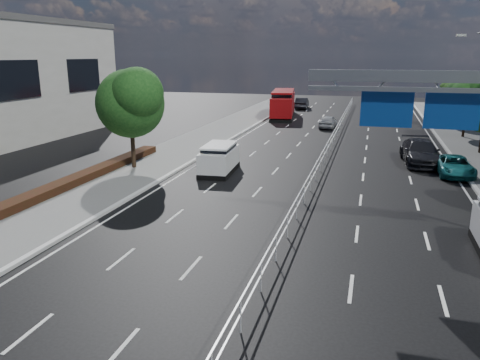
% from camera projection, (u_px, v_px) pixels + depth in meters
% --- Properties ---
extents(median_fence, '(0.05, 85.00, 1.02)m').
position_uv_depth(median_fence, '(323.00, 158.00, 32.15)').
color(median_fence, silver).
rests_on(median_fence, ground).
extents(overhead_gantry, '(10.24, 0.38, 7.45)m').
position_uv_depth(overhead_gantry, '(475.00, 104.00, 17.50)').
color(overhead_gantry, gray).
rests_on(overhead_gantry, ground).
extents(near_tree_back, '(4.84, 4.51, 6.69)m').
position_uv_depth(near_tree_back, '(131.00, 99.00, 30.02)').
color(near_tree_back, black).
rests_on(near_tree_back, ground).
extents(far_tree_g, '(3.96, 3.69, 5.45)m').
position_uv_depth(far_tree_g, '(468.00, 97.00, 41.82)').
color(far_tree_g, black).
rests_on(far_tree_g, ground).
extents(far_tree_h, '(3.41, 3.18, 4.91)m').
position_uv_depth(far_tree_h, '(455.00, 94.00, 48.88)').
color(far_tree_h, black).
rests_on(far_tree_h, ground).
extents(white_minivan, '(2.14, 4.39, 1.85)m').
position_uv_depth(white_minivan, '(219.00, 159.00, 30.13)').
color(white_minivan, black).
rests_on(white_minivan, ground).
extents(red_bus, '(4.00, 11.00, 3.21)m').
position_uv_depth(red_bus, '(283.00, 103.00, 56.98)').
color(red_bus, black).
rests_on(red_bus, ground).
extents(near_car_silver, '(1.80, 3.99, 1.33)m').
position_uv_depth(near_car_silver, '(328.00, 122.00, 48.61)').
color(near_car_silver, '#94969B').
rests_on(near_car_silver, ground).
extents(near_car_dark, '(1.83, 4.71, 1.53)m').
position_uv_depth(near_car_dark, '(302.00, 103.00, 65.98)').
color(near_car_dark, black).
rests_on(near_car_dark, ground).
extents(parked_car_teal, '(2.18, 4.47, 1.22)m').
position_uv_depth(parked_car_teal, '(454.00, 166.00, 29.49)').
color(parked_car_teal, '#176368').
rests_on(parked_car_teal, ground).
extents(parked_car_dark, '(2.72, 5.79, 1.63)m').
position_uv_depth(parked_car_dark, '(420.00, 152.00, 32.59)').
color(parked_car_dark, black).
rests_on(parked_car_dark, ground).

